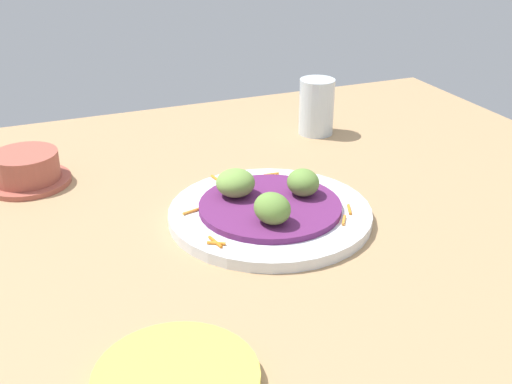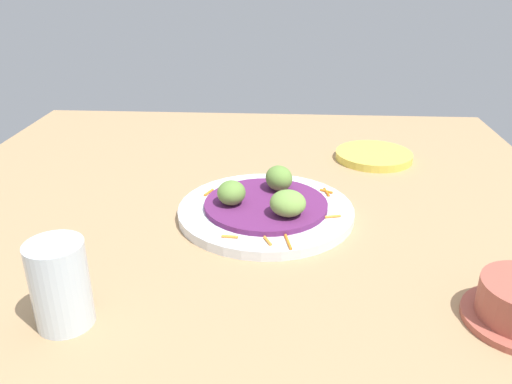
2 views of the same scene
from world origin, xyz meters
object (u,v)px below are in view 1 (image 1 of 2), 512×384
object	(u,v)px
guac_scoop_center	(303,182)
guac_scoop_right	(236,183)
main_plate	(270,214)
water_glass	(316,107)
side_plate_small	(176,380)
terracotta_bowl	(26,170)
guac_scoop_left	(272,208)

from	to	relation	value
guac_scoop_center	guac_scoop_right	size ratio (longest dim) A/B	0.89
main_plate	water_glass	bearing A→B (deg)	142.76
guac_scoop_right	main_plate	bearing A→B (deg)	39.31
guac_scoop_center	water_glass	bearing A→B (deg)	149.58
guac_scoop_center	main_plate	bearing A→B (deg)	-80.69
side_plate_small	terracotta_bowl	size ratio (longest dim) A/B	1.20
water_glass	guac_scoop_right	bearing A→B (deg)	-46.09
terracotta_bowl	side_plate_small	bearing A→B (deg)	9.92
main_plate	terracotta_bowl	size ratio (longest dim) A/B	2.16
main_plate	guac_scoop_center	bearing A→B (deg)	99.31
guac_scoop_right	terracotta_bowl	bearing A→B (deg)	-127.84
terracotta_bowl	water_glass	world-z (taller)	water_glass
main_plate	terracotta_bowl	bearing A→B (deg)	-129.62
guac_scoop_center	side_plate_small	world-z (taller)	guac_scoop_center
guac_scoop_left	terracotta_bowl	bearing A→B (deg)	-136.83
main_plate	guac_scoop_center	world-z (taller)	guac_scoop_center
side_plate_small	water_glass	distance (cm)	67.67
guac_scoop_right	terracotta_bowl	distance (cm)	32.80
guac_scoop_left	guac_scoop_center	world-z (taller)	guac_scoop_left
main_plate	guac_scoop_right	world-z (taller)	guac_scoop_right
guac_scoop_left	side_plate_small	distance (cm)	28.40
guac_scoop_left	main_plate	bearing A→B (deg)	159.31
water_glass	side_plate_small	bearing A→B (deg)	-37.58
side_plate_small	terracotta_bowl	world-z (taller)	terracotta_bowl
side_plate_small	terracotta_bowl	distance (cm)	51.16
guac_scoop_right	water_glass	size ratio (longest dim) A/B	0.53
main_plate	guac_scoop_right	xyz separation A→B (cm)	(-4.10, -3.36, 3.45)
guac_scoop_center	guac_scoop_right	world-z (taller)	same
guac_scoop_left	terracotta_bowl	world-z (taller)	guac_scoop_left
guac_scoop_center	guac_scoop_right	distance (cm)	9.19
guac_scoop_center	water_glass	size ratio (longest dim) A/B	0.47
main_plate	water_glass	world-z (taller)	water_glass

